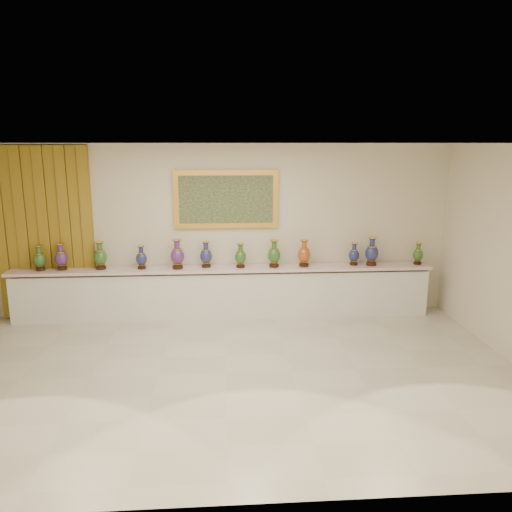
# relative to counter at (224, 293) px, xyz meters

# --- Properties ---
(ground) EXTENTS (8.00, 8.00, 0.00)m
(ground) POSITION_rel_counter_xyz_m (0.00, -2.27, -0.44)
(ground) COLOR beige
(ground) RESTS_ON ground
(room) EXTENTS (8.00, 8.00, 8.00)m
(room) POSITION_rel_counter_xyz_m (-2.53, 0.17, 1.15)
(room) COLOR beige
(room) RESTS_ON ground
(counter) EXTENTS (7.28, 0.48, 0.90)m
(counter) POSITION_rel_counter_xyz_m (0.00, 0.00, 0.00)
(counter) COLOR white
(counter) RESTS_ON ground
(vase_0) EXTENTS (0.23, 0.23, 0.43)m
(vase_0) POSITION_rel_counter_xyz_m (-3.09, -0.02, 0.66)
(vase_0) COLOR black
(vase_0) RESTS_ON counter
(vase_1) EXTENTS (0.22, 0.22, 0.46)m
(vase_1) POSITION_rel_counter_xyz_m (-2.74, -0.00, 0.67)
(vase_1) COLOR black
(vase_1) RESTS_ON counter
(vase_2) EXTENTS (0.27, 0.27, 0.48)m
(vase_2) POSITION_rel_counter_xyz_m (-2.09, 0.01, 0.68)
(vase_2) COLOR black
(vase_2) RESTS_ON counter
(vase_3) EXTENTS (0.24, 0.24, 0.40)m
(vase_3) POSITION_rel_counter_xyz_m (-1.40, -0.02, 0.64)
(vase_3) COLOR black
(vase_3) RESTS_ON counter
(vase_4) EXTENTS (0.30, 0.30, 0.51)m
(vase_4) POSITION_rel_counter_xyz_m (-0.78, -0.05, 0.69)
(vase_4) COLOR black
(vase_4) RESTS_ON counter
(vase_5) EXTENTS (0.24, 0.24, 0.45)m
(vase_5) POSITION_rel_counter_xyz_m (-0.30, 0.02, 0.67)
(vase_5) COLOR black
(vase_5) RESTS_ON counter
(vase_6) EXTENTS (0.21, 0.21, 0.43)m
(vase_6) POSITION_rel_counter_xyz_m (0.30, -0.05, 0.65)
(vase_6) COLOR black
(vase_6) RESTS_ON counter
(vase_7) EXTENTS (0.26, 0.26, 0.48)m
(vase_7) POSITION_rel_counter_xyz_m (0.88, -0.05, 0.68)
(vase_7) COLOR black
(vase_7) RESTS_ON counter
(vase_8) EXTENTS (0.29, 0.29, 0.48)m
(vase_8) POSITION_rel_counter_xyz_m (1.41, -0.04, 0.68)
(vase_8) COLOR black
(vase_8) RESTS_ON counter
(vase_9) EXTENTS (0.24, 0.24, 0.40)m
(vase_9) POSITION_rel_counter_xyz_m (2.30, 0.00, 0.64)
(vase_9) COLOR black
(vase_9) RESTS_ON counter
(vase_10) EXTENTS (0.26, 0.26, 0.50)m
(vase_10) POSITION_rel_counter_xyz_m (2.61, -0.04, 0.69)
(vase_10) COLOR black
(vase_10) RESTS_ON counter
(vase_11) EXTENTS (0.21, 0.21, 0.39)m
(vase_11) POSITION_rel_counter_xyz_m (3.45, -0.03, 0.64)
(vase_11) COLOR black
(vase_11) RESTS_ON counter
(label_card) EXTENTS (0.10, 0.06, 0.00)m
(label_card) POSITION_rel_counter_xyz_m (-1.88, -0.14, 0.47)
(label_card) COLOR white
(label_card) RESTS_ON counter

